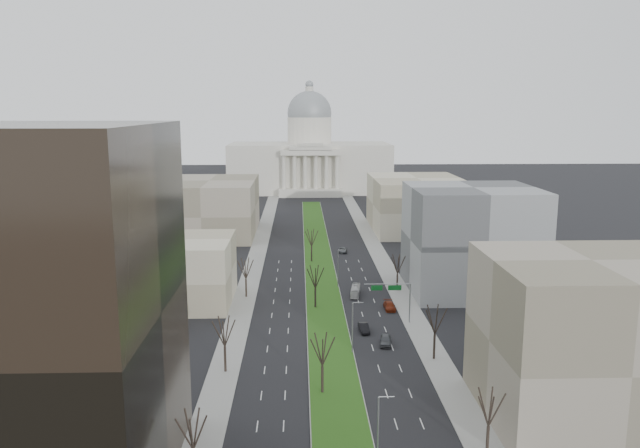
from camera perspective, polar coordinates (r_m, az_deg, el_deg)
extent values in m
plane|color=black|center=(171.21, -0.10, -3.48)|extent=(600.00, 600.00, 0.00)
cube|color=#999993|center=(170.22, -0.09, -3.54)|extent=(8.00, 222.00, 0.15)
cube|color=#1E4713|center=(170.20, -0.09, -3.51)|extent=(7.70, 221.70, 0.06)
cube|color=gray|center=(147.50, -6.64, -5.84)|extent=(5.00, 330.00, 0.15)
cube|color=gray|center=(148.72, 6.99, -5.71)|extent=(5.00, 330.00, 0.15)
cube|color=beige|center=(317.43, -0.96, 5.22)|extent=(80.00, 40.00, 24.00)
cube|color=beige|center=(295.71, -0.88, 2.87)|extent=(30.00, 6.00, 4.00)
cube|color=beige|center=(293.78, -0.89, 6.55)|extent=(28.00, 5.00, 2.50)
cube|color=beige|center=(293.64, -0.89, 6.94)|extent=(20.00, 5.00, 1.80)
cube|color=beige|center=(293.55, -0.89, 7.25)|extent=(12.00, 5.00, 1.60)
cylinder|color=beige|center=(316.27, -0.97, 8.47)|extent=(22.00, 22.00, 14.00)
sphere|color=gray|center=(316.07, -0.97, 10.10)|extent=(22.00, 22.00, 22.00)
cylinder|color=beige|center=(316.17, -0.98, 12.09)|extent=(4.00, 4.00, 4.00)
sphere|color=gray|center=(316.26, -0.98, 12.63)|extent=(4.00, 4.00, 4.00)
cylinder|color=beige|center=(294.59, -3.32, 4.79)|extent=(2.00, 2.00, 16.00)
cylinder|color=beige|center=(294.51, -2.34, 4.79)|extent=(2.00, 2.00, 16.00)
cylinder|color=beige|center=(294.51, -1.37, 4.80)|extent=(2.00, 2.00, 16.00)
cylinder|color=beige|center=(294.60, -0.39, 4.80)|extent=(2.00, 2.00, 16.00)
cylinder|color=beige|center=(294.77, 0.58, 4.81)|extent=(2.00, 2.00, 16.00)
cylinder|color=beige|center=(295.03, 1.56, 4.81)|extent=(2.00, 2.00, 16.00)
cube|color=tan|center=(138.31, -13.47, -4.20)|extent=(26.00, 22.00, 14.00)
cube|color=gray|center=(92.07, 23.09, -9.69)|extent=(26.00, 24.00, 22.00)
cube|color=#585A5C|center=(146.48, 13.67, -1.38)|extent=(28.00, 26.00, 24.00)
cube|color=gray|center=(210.69, -10.01, 1.51)|extent=(30.00, 40.00, 18.00)
cube|color=tan|center=(217.26, 8.79, 1.82)|extent=(30.00, 40.00, 18.00)
cylinder|color=black|center=(102.63, -8.66, -12.13)|extent=(0.40, 0.40, 4.32)
cylinder|color=black|center=(140.21, -6.77, -5.85)|extent=(0.40, 0.40, 4.22)
cylinder|color=black|center=(81.77, 15.06, -18.70)|extent=(0.40, 0.40, 4.13)
cylinder|color=black|center=(107.96, 10.40, -10.99)|extent=(0.40, 0.40, 4.42)
cylinder|color=black|center=(145.30, 7.07, -5.31)|extent=(0.40, 0.40, 4.03)
cylinder|color=black|center=(94.65, 0.21, -14.03)|extent=(0.40, 0.40, 4.32)
cylinder|color=black|center=(132.06, -0.43, -6.79)|extent=(0.40, 0.40, 4.32)
cylinder|color=black|center=(170.65, -0.78, -2.78)|extent=(0.40, 0.40, 4.32)
cylinder|color=gray|center=(76.22, 5.32, -18.57)|extent=(0.20, 0.20, 9.00)
cylinder|color=gray|center=(74.20, 6.10, -15.43)|extent=(1.80, 0.12, 0.12)
cylinder|color=gray|center=(107.96, 2.98, -9.52)|extent=(0.20, 0.20, 9.00)
cylinder|color=gray|center=(106.54, 3.49, -7.19)|extent=(1.80, 0.12, 0.12)
cylinder|color=gray|center=(146.07, 1.66, -4.14)|extent=(0.20, 0.20, 9.00)
cylinder|color=gray|center=(145.03, 2.02, -2.37)|extent=(1.80, 0.12, 0.12)
cylinder|color=gray|center=(123.80, 8.21, -7.21)|extent=(0.24, 0.24, 8.00)
cylinder|color=gray|center=(121.94, 6.17, -5.47)|extent=(9.00, 0.18, 0.18)
cube|color=#0C591E|center=(122.45, 6.85, -5.81)|extent=(2.60, 0.08, 1.00)
cube|color=#0C591E|center=(121.98, 5.22, -5.84)|extent=(2.20, 0.08, 1.00)
imported|color=#474A4E|center=(113.50, 6.03, -10.51)|extent=(2.72, 5.23, 1.70)
imported|color=black|center=(119.30, 4.03, -9.44)|extent=(1.98, 4.89, 1.58)
imported|color=maroon|center=(132.31, 6.37, -7.46)|extent=(2.22, 5.32, 1.54)
imported|color=#4E5256|center=(182.21, 2.11, -2.41)|extent=(2.60, 5.03, 1.36)
imported|color=silver|center=(141.24, 3.25, -6.11)|extent=(2.84, 7.77, 2.11)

